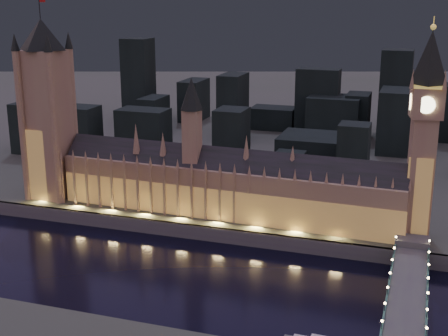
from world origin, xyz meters
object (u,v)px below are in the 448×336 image
(palace_of_westminster, at_px, (224,184))
(victoria_tower, at_px, (47,101))
(elizabeth_tower, at_px, (425,119))
(westminster_bridge, at_px, (407,295))

(palace_of_westminster, height_order, victoria_tower, victoria_tower)
(palace_of_westminster, distance_m, elizabeth_tower, 114.17)
(palace_of_westminster, height_order, elizabeth_tower, elizabeth_tower)
(palace_of_westminster, relative_size, elizabeth_tower, 1.80)
(westminster_bridge, bearing_deg, victoria_tower, 163.25)
(palace_of_westminster, xyz_separation_m, elizabeth_tower, (105.23, 0.17, 44.28))
(palace_of_westminster, distance_m, victoria_tower, 120.12)
(elizabeth_tower, xyz_separation_m, westminster_bridge, (-0.80, -65.39, -64.65))
(palace_of_westminster, bearing_deg, victoria_tower, 179.91)
(westminster_bridge, bearing_deg, elizabeth_tower, 89.30)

